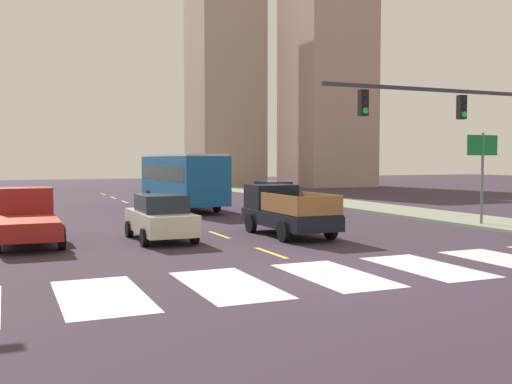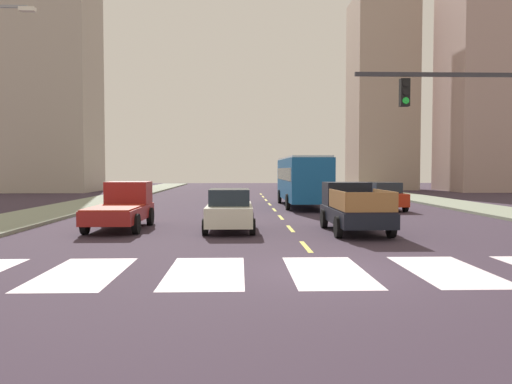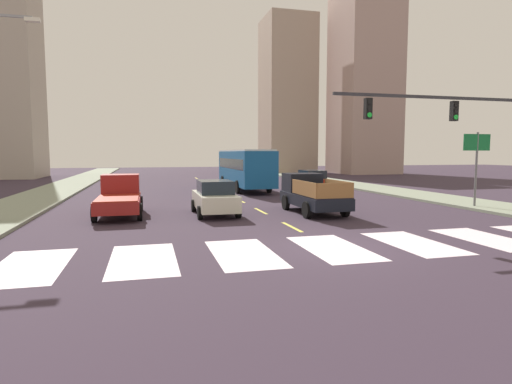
{
  "view_description": "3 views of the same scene",
  "coord_description": "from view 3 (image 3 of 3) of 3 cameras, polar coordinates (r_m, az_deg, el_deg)",
  "views": [
    {
      "loc": [
        -7.89,
        -13.27,
        3.02
      ],
      "look_at": [
        1.13,
        7.87,
        1.75
      ],
      "focal_mm": 41.55,
      "sensor_mm": 36.0,
      "label": 1
    },
    {
      "loc": [
        -2.15,
        -12.25,
        2.51
      ],
      "look_at": [
        -1.18,
        17.52,
        1.17
      ],
      "focal_mm": 35.49,
      "sensor_mm": 36.0,
      "label": 2
    },
    {
      "loc": [
        -5.79,
        -12.41,
        3.08
      ],
      "look_at": [
        -0.53,
        7.94,
        1.12
      ],
      "focal_mm": 29.61,
      "sensor_mm": 36.0,
      "label": 3
    }
  ],
  "objects": [
    {
      "name": "lane_dash_4",
      "position": [
        37.0,
        -5.44,
        0.53
      ],
      "size": [
        0.16,
        2.4,
        0.01
      ],
      "primitive_type": "cube",
      "color": "#DCCF4B",
      "rests_on": "ground"
    },
    {
      "name": "lane_dash_2",
      "position": [
        27.22,
        -2.11,
        -1.17
      ],
      "size": [
        0.16,
        2.4,
        0.01
      ],
      "primitive_type": "cube",
      "color": "#DCCF4B",
      "rests_on": "ground"
    },
    {
      "name": "pickup_stakebed",
      "position": [
        22.15,
        7.37,
        -0.28
      ],
      "size": [
        2.18,
        5.2,
        1.96
      ],
      "rotation": [
        0.0,
        0.0,
        -0.0
      ],
      "color": "black",
      "rests_on": "ground"
    },
    {
      "name": "lane_dash_0",
      "position": [
        17.68,
        4.88,
        -4.72
      ],
      "size": [
        0.16,
        2.4,
        0.01
      ],
      "primitive_type": "cube",
      "color": "#DCCF4B",
      "rests_on": "ground"
    },
    {
      "name": "lane_dash_5",
      "position": [
        41.93,
        -6.52,
        1.08
      ],
      "size": [
        0.16,
        2.4,
        0.01
      ],
      "primitive_type": "cube",
      "color": "#DCCF4B",
      "rests_on": "ground"
    },
    {
      "name": "crosswalk_stripe_4",
      "position": [
        15.51,
        20.46,
        -6.46
      ],
      "size": [
        1.87,
        3.97,
        0.01
      ],
      "primitive_type": "cube",
      "color": "silver",
      "rests_on": "ground"
    },
    {
      "name": "lane_dash_3",
      "position": [
        32.09,
        -4.03,
        -0.19
      ],
      "size": [
        0.16,
        2.4,
        0.01
      ],
      "primitive_type": "cube",
      "color": "#DCCF4B",
      "rests_on": "ground"
    },
    {
      "name": "crosswalk_stripe_0",
      "position": [
        13.17,
        -28.24,
        -8.83
      ],
      "size": [
        1.87,
        3.97,
        0.01
      ],
      "primitive_type": "cube",
      "color": "silver",
      "rests_on": "ground"
    },
    {
      "name": "direction_sign_green",
      "position": [
        26.18,
        27.64,
        4.62
      ],
      "size": [
        1.7,
        0.12,
        4.2
      ],
      "color": "slate",
      "rests_on": "ground"
    },
    {
      "name": "traffic_signal_gantry",
      "position": [
        20.91,
        27.73,
        7.92
      ],
      "size": [
        10.27,
        0.27,
        6.0
      ],
      "color": "#2D2D33",
      "rests_on": "ground"
    },
    {
      "name": "sedan_mid",
      "position": [
        21.05,
        -5.59,
        -0.76
      ],
      "size": [
        2.02,
        4.4,
        1.72
      ],
      "rotation": [
        0.0,
        0.0,
        0.03
      ],
      "color": "beige",
      "rests_on": "ground"
    },
    {
      "name": "crosswalk_stripe_5",
      "position": [
        17.37,
        28.59,
        -5.54
      ],
      "size": [
        1.87,
        3.97,
        0.01
      ],
      "primitive_type": "cube",
      "color": "silver",
      "rests_on": "ground"
    },
    {
      "name": "city_bus",
      "position": [
        35.04,
        -1.54,
        3.48
      ],
      "size": [
        2.72,
        10.8,
        3.32
      ],
      "rotation": [
        0.0,
        0.0,
        0.02
      ],
      "color": "#165693",
      "rests_on": "ground"
    },
    {
      "name": "block_mid_right",
      "position": [
        67.67,
        4.23,
        12.77
      ],
      "size": [
        7.37,
        7.76,
        23.74
      ],
      "primitive_type": "cube",
      "color": "tan",
      "rests_on": "ground"
    },
    {
      "name": "sidewalk_right",
      "position": [
        35.83,
        17.03,
        0.28
      ],
      "size": [
        3.96,
        110.0,
        0.15
      ],
      "primitive_type": "cube",
      "color": "gray",
      "rests_on": "ground"
    },
    {
      "name": "lane_dash_1",
      "position": [
        22.4,
        0.63,
        -2.58
      ],
      "size": [
        0.16,
        2.4,
        0.01
      ],
      "primitive_type": "cube",
      "color": "#DCCF4B",
      "rests_on": "ground"
    },
    {
      "name": "pickup_dark",
      "position": [
        21.98,
        -17.93,
        -0.58
      ],
      "size": [
        2.18,
        5.2,
        1.96
      ],
      "rotation": [
        0.0,
        0.0,
        -0.05
      ],
      "color": "maroon",
      "rests_on": "ground"
    },
    {
      "name": "block_mid_left",
      "position": [
        66.61,
        14.43,
        13.95
      ],
      "size": [
        8.17,
        8.94,
        26.52
      ],
      "primitive_type": "cube",
      "color": "tan",
      "rests_on": "ground"
    },
    {
      "name": "sidewalk_left",
      "position": [
        31.38,
        -27.53,
        -0.78
      ],
      "size": [
        3.96,
        110.0,
        0.15
      ],
      "primitive_type": "cube",
      "color": "gray",
      "rests_on": "ground"
    },
    {
      "name": "crosswalk_stripe_1",
      "position": [
        12.79,
        -15.0,
        -8.78
      ],
      "size": [
        1.87,
        3.97,
        0.01
      ],
      "primitive_type": "cube",
      "color": "silver",
      "rests_on": "ground"
    },
    {
      "name": "crosswalk_stripe_2",
      "position": [
        13.09,
        -1.71,
        -8.27
      ],
      "size": [
        1.87,
        3.97,
        0.01
      ],
      "primitive_type": "cube",
      "color": "silver",
      "rests_on": "ground"
    },
    {
      "name": "lane_dash_7",
      "position": [
        51.83,
        -8.06,
        1.86
      ],
      "size": [
        0.16,
        2.4,
        0.01
      ],
      "primitive_type": "cube",
      "color": "#DCCF4B",
      "rests_on": "ground"
    },
    {
      "name": "ground_plane",
      "position": [
        14.04,
        10.34,
        -7.44
      ],
      "size": [
        160.0,
        160.0,
        0.0
      ],
      "primitive_type": "plane",
      "color": "#352937"
    },
    {
      "name": "sedan_near_right",
      "position": [
        33.55,
        7.53,
        1.48
      ],
      "size": [
        2.02,
        4.4,
        1.72
      ],
      "rotation": [
        0.0,
        0.0,
        0.02
      ],
      "color": "#B72811",
      "rests_on": "ground"
    },
    {
      "name": "lane_dash_6",
      "position": [
        46.88,
        -7.37,
        1.51
      ],
      "size": [
        0.16,
        2.4,
        0.01
      ],
      "primitive_type": "cube",
      "color": "#DCCF4B",
      "rests_on": "ground"
    },
    {
      "name": "crosswalk_stripe_3",
      "position": [
        14.04,
        10.34,
        -7.42
      ],
      "size": [
        1.87,
        3.97,
        0.01
      ],
      "primitive_type": "cube",
      "color": "silver",
      "rests_on": "ground"
    }
  ]
}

